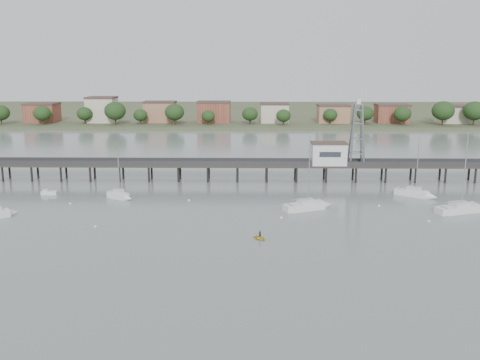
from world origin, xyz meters
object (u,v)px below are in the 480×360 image
(pier, at_px, (223,165))
(yellow_dinghy, at_px, (260,239))
(white_tender, at_px, (49,193))
(sailboat_c, at_px, (313,206))
(sailboat_b, at_px, (121,196))
(lattice_tower, at_px, (357,135))
(sailboat_e, at_px, (419,194))
(sailboat_a, at_px, (0,214))
(sailboat_d, at_px, (467,208))

(pier, xyz_separation_m, yellow_dinghy, (7.96, -44.03, -3.79))
(pier, height_order, white_tender, pier)
(sailboat_c, xyz_separation_m, yellow_dinghy, (-10.59, -18.49, -0.63))
(sailboat_b, distance_m, white_tender, 16.89)
(pier, xyz_separation_m, sailboat_c, (18.55, -25.54, -3.16))
(lattice_tower, bearing_deg, sailboat_b, -160.21)
(sailboat_c, relative_size, sailboat_b, 1.52)
(white_tender, bearing_deg, sailboat_e, -3.62)
(sailboat_c, xyz_separation_m, sailboat_e, (23.30, 9.72, 0.01))
(sailboat_e, relative_size, yellow_dinghy, 5.56)
(sailboat_a, bearing_deg, sailboat_c, -34.98)
(sailboat_b, relative_size, sailboat_a, 0.91)
(pier, bearing_deg, sailboat_d, -29.88)
(sailboat_c, distance_m, sailboat_a, 57.80)
(lattice_tower, distance_m, sailboat_c, 30.49)
(sailboat_b, relative_size, white_tender, 3.05)
(lattice_tower, distance_m, yellow_dinghy, 51.14)
(sailboat_c, xyz_separation_m, white_tender, (-55.03, 10.77, -0.25))
(lattice_tower, distance_m, sailboat_d, 33.05)
(sailboat_e, distance_m, sailboat_b, 61.93)
(sailboat_e, bearing_deg, yellow_dinghy, -102.00)
(yellow_dinghy, bearing_deg, sailboat_b, 97.94)
(pier, xyz_separation_m, sailboat_d, (47.22, -27.13, -3.17))
(lattice_tower, bearing_deg, sailboat_d, -59.91)
(sailboat_d, bearing_deg, sailboat_a, 163.66)
(sailboat_b, bearing_deg, yellow_dinghy, -9.66)
(sailboat_a, relative_size, sailboat_d, 0.69)
(lattice_tower, height_order, sailboat_d, lattice_tower)
(sailboat_b, relative_size, yellow_dinghy, 4.18)
(sailboat_b, bearing_deg, pier, 75.47)
(pier, xyz_separation_m, sailboat_e, (41.85, -15.82, -3.15))
(sailboat_c, height_order, white_tender, sailboat_c)
(white_tender, relative_size, yellow_dinghy, 1.37)
(lattice_tower, bearing_deg, sailboat_c, -116.89)
(sailboat_e, height_order, yellow_dinghy, sailboat_e)
(pier, relative_size, sailboat_c, 9.86)
(sailboat_d, bearing_deg, yellow_dinghy, -176.47)
(pier, height_order, sailboat_d, sailboat_d)
(lattice_tower, distance_m, sailboat_e, 21.60)
(sailboat_c, bearing_deg, white_tender, 144.84)
(sailboat_b, bearing_deg, sailboat_e, 35.19)
(pier, distance_m, sailboat_d, 54.55)
(sailboat_e, bearing_deg, sailboat_b, -139.25)
(sailboat_c, bearing_deg, yellow_dinghy, -143.89)
(sailboat_e, height_order, sailboat_d, sailboat_d)
(lattice_tower, xyz_separation_m, sailboat_e, (10.35, -15.82, -10.46))
(pier, bearing_deg, sailboat_a, -140.31)
(sailboat_b, xyz_separation_m, sailboat_d, (67.24, -8.58, -0.03))
(lattice_tower, xyz_separation_m, white_tender, (-67.98, -14.76, -10.71))
(sailboat_c, relative_size, yellow_dinghy, 6.35)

